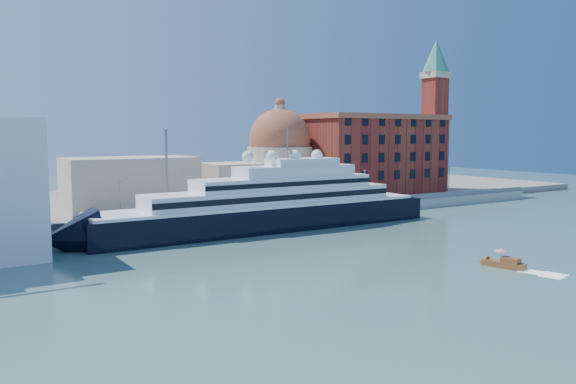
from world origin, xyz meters
TOP-DOWN VIEW (x-y plane):
  - ground at (0.00, 0.00)m, footprint 400.00×400.00m
  - quay at (0.00, 34.00)m, footprint 180.00×10.00m
  - land at (0.00, 75.00)m, footprint 260.00×72.00m
  - quay_fence at (0.00, 29.50)m, footprint 180.00×0.10m
  - superyacht at (-5.32, 23.00)m, footprint 81.58×11.31m
  - service_barge at (-32.65, 21.08)m, footprint 12.15×4.42m
  - water_taxi at (10.77, -23.86)m, footprint 3.34×6.33m
  - warehouse at (52.00, 52.00)m, footprint 43.00×19.00m
  - campanile at (76.00, 52.00)m, footprint 8.40×8.40m
  - church at (6.39, 57.72)m, footprint 66.00×18.00m
  - lamp_posts at (-12.67, 32.27)m, footprint 120.80×2.40m

SIDE VIEW (x-z plane):
  - ground at x=0.00m, z-range 0.00..0.00m
  - water_taxi at x=10.77m, z-range -0.74..2.12m
  - service_barge at x=-32.65m, z-range -0.57..2.13m
  - land at x=0.00m, z-range 0.00..2.00m
  - quay at x=0.00m, z-range 0.00..2.50m
  - quay_fence at x=0.00m, z-range 2.50..3.70m
  - superyacht at x=-5.32m, z-range -7.98..16.40m
  - lamp_posts at x=-12.67m, z-range 0.84..18.84m
  - church at x=6.39m, z-range -1.84..23.66m
  - warehouse at x=52.00m, z-range 2.16..25.41m
  - campanile at x=76.00m, z-range 5.26..52.26m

